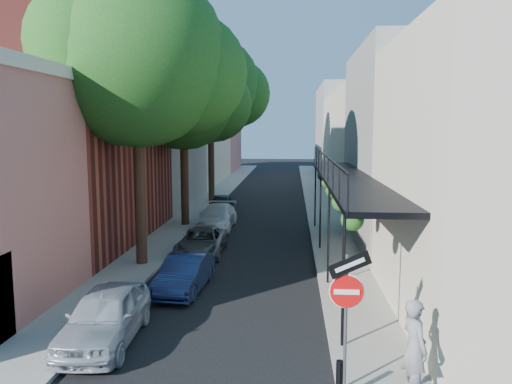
% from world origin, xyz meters
% --- Properties ---
extents(road_surface, '(6.00, 64.00, 0.01)m').
position_xyz_m(road_surface, '(0.00, 30.00, 0.01)').
color(road_surface, black).
rests_on(road_surface, ground).
extents(sidewalk_left, '(2.00, 64.00, 0.12)m').
position_xyz_m(sidewalk_left, '(-4.00, 30.00, 0.06)').
color(sidewalk_left, gray).
rests_on(sidewalk_left, ground).
extents(sidewalk_right, '(2.00, 64.00, 0.12)m').
position_xyz_m(sidewalk_right, '(4.00, 30.00, 0.06)').
color(sidewalk_right, gray).
rests_on(sidewalk_right, ground).
extents(buildings_left, '(10.10, 59.10, 12.00)m').
position_xyz_m(buildings_left, '(-9.30, 28.76, 4.94)').
color(buildings_left, '#BC6D60').
rests_on(buildings_left, ground).
extents(buildings_right, '(9.80, 55.00, 10.00)m').
position_xyz_m(buildings_right, '(8.99, 29.49, 4.42)').
color(buildings_right, beige).
rests_on(buildings_right, ground).
extents(sign_post, '(0.89, 0.17, 2.99)m').
position_xyz_m(sign_post, '(3.16, 0.97, 2.04)').
color(sign_post, '#595B60').
rests_on(sign_post, ground).
extents(bollard, '(0.14, 0.14, 0.80)m').
position_xyz_m(bollard, '(3.00, 0.50, 0.52)').
color(bollard, black).
rests_on(bollard, sidewalk_right).
extents(oak_near, '(7.48, 6.80, 11.42)m').
position_xyz_m(oak_near, '(-3.37, 10.26, 7.88)').
color(oak_near, black).
rests_on(oak_near, ground).
extents(oak_mid, '(6.60, 6.00, 10.20)m').
position_xyz_m(oak_mid, '(-3.42, 18.23, 7.06)').
color(oak_mid, black).
rests_on(oak_mid, ground).
extents(oak_far, '(7.70, 7.00, 11.90)m').
position_xyz_m(oak_far, '(-3.35, 27.27, 8.26)').
color(oak_far, black).
rests_on(oak_far, ground).
extents(parked_car_a, '(1.81, 4.10, 1.37)m').
position_xyz_m(parked_car_a, '(-2.60, 3.01, 0.69)').
color(parked_car_a, '#A1A8B2').
rests_on(parked_car_a, ground).
extents(parked_car_b, '(1.50, 3.67, 1.18)m').
position_xyz_m(parked_car_b, '(-1.46, 7.13, 0.59)').
color(parked_car_b, '#162144').
rests_on(parked_car_b, ground).
extents(parked_car_c, '(1.90, 4.03, 1.11)m').
position_xyz_m(parked_car_c, '(-1.76, 11.85, 0.56)').
color(parked_car_c, '#4D5053').
rests_on(parked_car_c, ground).
extents(parked_car_d, '(1.82, 4.39, 1.27)m').
position_xyz_m(parked_car_d, '(-1.94, 17.53, 0.63)').
color(parked_car_d, silver).
rests_on(parked_car_d, ground).
extents(parked_car_e, '(1.79, 3.78, 1.25)m').
position_xyz_m(parked_car_e, '(-2.35, 21.85, 0.63)').
color(parked_car_e, black).
rests_on(parked_car_e, ground).
extents(pedestrian, '(0.66, 0.82, 1.96)m').
position_xyz_m(pedestrian, '(4.47, 0.79, 1.10)').
color(pedestrian, slate).
rests_on(pedestrian, sidewalk_right).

